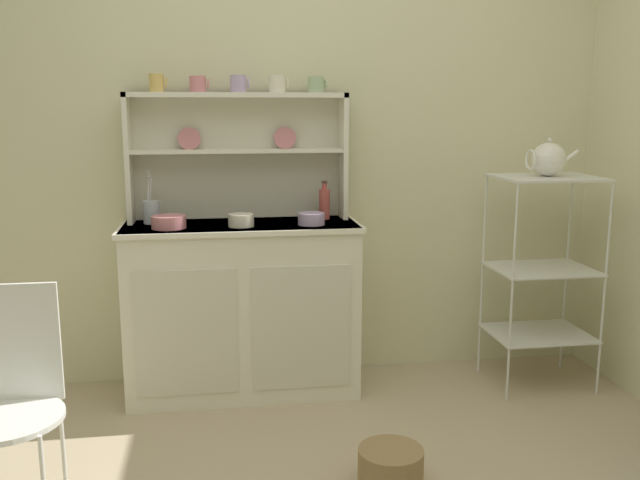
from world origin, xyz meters
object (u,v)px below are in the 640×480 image
utensil_jar (151,211)px  wire_chair (8,391)px  bowl_mixing_large (169,222)px  porcelain_teapot (548,159)px  hutch_cabinet (242,307)px  bakers_rack (542,258)px  jam_bottle (324,203)px  floor_basket (391,468)px  hutch_shelf_unit (238,145)px  cup_gold_0 (157,83)px

utensil_jar → wire_chair: bearing=-107.0°
bowl_mixing_large → porcelain_teapot: bearing=-1.8°
bowl_mixing_large → hutch_cabinet: bearing=12.4°
bakers_rack → jam_bottle: bearing=168.6°
hutch_cabinet → bakers_rack: bearing=-5.0°
hutch_cabinet → wire_chair: bearing=-125.3°
floor_basket → hutch_shelf_unit: bearing=113.7°
hutch_cabinet → floor_basket: 1.17m
cup_gold_0 → jam_bottle: (0.80, -0.04, -0.59)m
cup_gold_0 → jam_bottle: 0.99m
hutch_cabinet → jam_bottle: size_ratio=5.96×
bakers_rack → floor_basket: (-0.99, -0.86, -0.59)m
wire_chair → jam_bottle: size_ratio=4.42×
bowl_mixing_large → utensil_jar: bearing=120.5°
wire_chair → bakers_rack: bearing=34.6°
hutch_shelf_unit → porcelain_teapot: size_ratio=4.19×
cup_gold_0 → porcelain_teapot: (1.87, -0.25, -0.36)m
utensil_jar → jam_bottle: bearing=0.5°
hutch_cabinet → porcelain_teapot: 1.67m
wire_chair → hutch_cabinet: bearing=66.1°
hutch_shelf_unit → bakers_rack: hutch_shelf_unit is taller
bakers_rack → porcelain_teapot: bearing=180.0°
bakers_rack → porcelain_teapot: size_ratio=4.20×
bowl_mixing_large → cup_gold_0: bearing=101.9°
jam_bottle → bakers_rack: bearing=-11.4°
wire_chair → utensil_jar: 1.30m
bakers_rack → wire_chair: 2.49m
porcelain_teapot → jam_bottle: bearing=168.6°
cup_gold_0 → hutch_shelf_unit: bearing=6.2°
floor_basket → bowl_mixing_large: (-0.84, 0.91, 0.81)m
cup_gold_0 → porcelain_teapot: 1.93m
bowl_mixing_large → porcelain_teapot: size_ratio=0.63×
wire_chair → floor_basket: wire_chair is taller
bowl_mixing_large → jam_bottle: 0.78m
bowl_mixing_large → floor_basket: bearing=-47.4°
utensil_jar → floor_basket: bearing=-48.9°
bakers_rack → cup_gold_0: bearing=172.3°
bowl_mixing_large → jam_bottle: size_ratio=0.83×
cup_gold_0 → bowl_mixing_large: (0.04, -0.20, -0.64)m
bakers_rack → cup_gold_0: size_ratio=12.41×
bakers_rack → wire_chair: size_ratio=1.26×
jam_bottle → utensil_jar: 0.85m
floor_basket → porcelain_teapot: 1.70m
wire_chair → utensil_jar: utensil_jar is taller
floor_basket → wire_chair: bearing=-174.6°
hutch_shelf_unit → floor_basket: bearing=-66.3°
jam_bottle → porcelain_teapot: size_ratio=0.75×
wire_chair → utensil_jar: bearing=84.4°
bakers_rack → floor_basket: 1.44m
hutch_shelf_unit → floor_basket: size_ratio=4.33×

